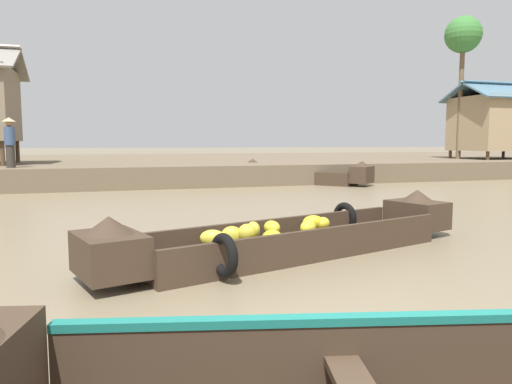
% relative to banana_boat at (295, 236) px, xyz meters
% --- Properties ---
extents(ground_plane, '(300.00, 300.00, 0.00)m').
position_rel_banana_boat_xyz_m(ground_plane, '(-1.08, 5.67, -0.26)').
color(ground_plane, '#7A6B51').
extents(riverbank_strip, '(160.00, 20.00, 0.78)m').
position_rel_banana_boat_xyz_m(riverbank_strip, '(-1.08, 20.32, 0.12)').
color(riverbank_strip, brown).
rests_on(riverbank_strip, ground).
extents(banana_boat, '(6.10, 2.66, 0.79)m').
position_rel_banana_boat_xyz_m(banana_boat, '(0.00, 0.00, 0.00)').
color(banana_boat, '#3D2D21').
rests_on(banana_boat, ground).
extents(fishing_skiff_distant, '(4.28, 4.77, 0.94)m').
position_rel_banana_boat_xyz_m(fishing_skiff_distant, '(4.95, 11.25, 0.05)').
color(fishing_skiff_distant, '#3D2D21').
rests_on(fishing_skiff_distant, ground).
extents(stilt_house_mid_right, '(4.66, 3.52, 3.93)m').
position_rel_banana_boat_xyz_m(stilt_house_mid_right, '(16.85, 13.75, 2.37)').
color(stilt_house_mid_right, '#4C3826').
rests_on(stilt_house_mid_right, riverbank_strip).
extents(palm_tree_near, '(1.83, 1.83, 7.20)m').
position_rel_banana_boat_xyz_m(palm_tree_near, '(14.97, 14.34, 6.62)').
color(palm_tree_near, brown).
rests_on(palm_tree_near, riverbank_strip).
extents(vendor_person, '(0.44, 0.44, 1.66)m').
position_rel_banana_boat_xyz_m(vendor_person, '(-5.55, 11.37, 1.44)').
color(vendor_person, '#332D28').
rests_on(vendor_person, riverbank_strip).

